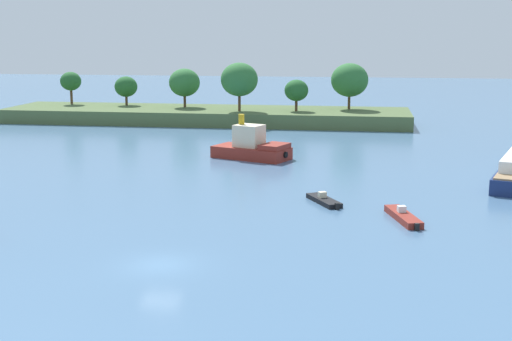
% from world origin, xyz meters
% --- Properties ---
extents(ground_plane, '(400.00, 400.00, 0.00)m').
position_xyz_m(ground_plane, '(0.00, 0.00, 0.00)').
color(ground_plane, '#476B8E').
extents(treeline_island, '(67.15, 14.88, 10.05)m').
position_xyz_m(treeline_island, '(-11.89, 71.87, 2.42)').
color(treeline_island, '#4C6038').
rests_on(treeline_island, ground).
extents(small_motorboat, '(3.42, 4.73, 0.91)m').
position_xyz_m(small_motorboat, '(9.41, 18.07, 0.23)').
color(small_motorboat, black).
rests_on(small_motorboat, ground).
extents(tugboat, '(9.83, 7.05, 5.19)m').
position_xyz_m(tugboat, '(-0.25, 38.78, 1.34)').
color(tugboat, maroon).
rests_on(tugboat, ground).
extents(fishing_skiff, '(2.83, 6.11, 1.04)m').
position_xyz_m(fishing_skiff, '(15.93, 13.39, 0.29)').
color(fishing_skiff, maroon).
rests_on(fishing_skiff, ground).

